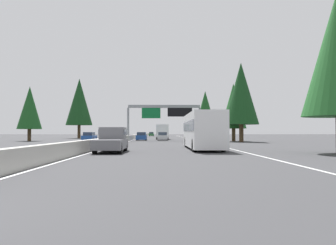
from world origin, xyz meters
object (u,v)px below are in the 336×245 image
Objects in this scene: sedan_distant_b at (151,134)px; oncoming_far at (89,137)px; conifer_right_mid at (233,106)px; conifer_left_near at (30,108)px; sedan_far_left at (142,136)px; pickup_far_center at (112,140)px; sedan_mid_right at (162,136)px; oncoming_near at (114,134)px; pickup_mid_center at (161,133)px; minivan_distant_a at (162,134)px; conifer_left_mid at (79,102)px; sign_gantry_overhead at (165,112)px; conifer_right_near at (241,94)px; conifer_right_far at (205,109)px; bus_near_right at (202,130)px; box_truck_mid_left at (162,131)px.

sedan_distant_b is 65.83m from oncoming_far.
conifer_right_mid is 33.40m from conifer_left_near.
pickup_far_center is at bearing 179.71° from sedan_far_left.
conifer_left_near is at bearing 104.07° from sedan_mid_right.
pickup_mid_center is at bearing 163.48° from oncoming_near.
oncoming_near reaches higher than minivan_distant_a.
minivan_distant_a is at bearing -170.44° from sedan_distant_b.
minivan_distant_a is at bearing 0.01° from sedan_mid_right.
sedan_far_left is at bearing -141.17° from conifer_left_mid.
pickup_mid_center is (27.67, 0.43, -0.04)m from minivan_distant_a.
sign_gantry_overhead is 6.65m from sedan_far_left.
conifer_right_near reaches higher than oncoming_near.
sign_gantry_overhead is 0.96× the size of conifer_right_far.
bus_near_right reaches higher than sedan_mid_right.
sign_gantry_overhead reaches higher than oncoming_near.
conifer_right_mid is (-32.84, -23.79, 4.79)m from oncoming_near.
sedan_mid_right is 0.47× the size of conifer_right_mid.
conifer_right_mid is (-14.54, -11.53, 4.09)m from box_truck_mid_left.
oncoming_near is at bearing 33.19° from conifer_right_near.
minivan_distant_a is (70.73, 3.35, -0.77)m from bus_near_right.
conifer_left_mid is at bearing 117.40° from conifer_right_far.
oncoming_near is (29.41, 12.70, -3.97)m from sign_gantry_overhead.
minivan_distant_a is at bearing 13.56° from conifer_right_near.
oncoming_near is 0.60× the size of conifer_right_mid.
conifer_right_mid reaches higher than sign_gantry_overhead.
conifer_left_mid is (30.15, 31.48, 1.31)m from conifer_right_near.
conifer_right_near is (21.62, -8.49, 5.59)m from bus_near_right.
pickup_mid_center is at bearing 0.72° from sign_gantry_overhead.
oncoming_near is (58.48, 15.62, -0.80)m from bus_near_right.
sedan_far_left is 0.52× the size of box_truck_mid_left.
sedan_mid_right is 28.74m from conifer_left_mid.
sedan_mid_right is 17.29m from conifer_right_near.
oncoming_far is at bearing 164.24° from minivan_distant_a.
conifer_right_near is 0.91× the size of conifer_right_far.
sedan_distant_b is at bearing -0.05° from sedan_far_left.
sedan_distant_b is 22.38m from minivan_distant_a.
conifer_left_near is (5.25, 33.69, -1.84)m from conifer_right_near.
conifer_right_far reaches higher than bus_near_right.
conifer_left_near reaches higher than minivan_distant_a.
sedan_far_left is (2.98, 4.20, -4.21)m from sign_gantry_overhead.
bus_near_right is at bearing -175.22° from box_truck_mid_left.
conifer_left_near is (26.87, 25.20, 3.75)m from bus_near_right.
conifer_right_near is (-71.18, -15.56, 6.62)m from sedan_distant_b.
minivan_distant_a is 0.89× the size of oncoming_near.
pickup_far_center reaches higher than sedan_distant_b.
conifer_right_far reaches higher than sign_gantry_overhead.
conifer_left_mid is (26.13, 31.17, 2.91)m from conifer_right_mid.
sedan_far_left is 1.00× the size of oncoming_far.
sedan_far_left is 0.47× the size of conifer_right_mid.
bus_near_right reaches higher than pickup_far_center.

